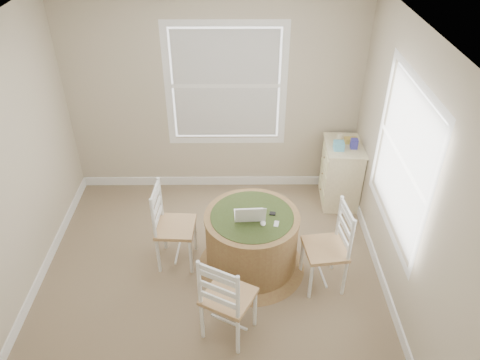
{
  "coord_description": "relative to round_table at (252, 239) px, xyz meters",
  "views": [
    {
      "loc": [
        0.28,
        -3.44,
        3.68
      ],
      "look_at": [
        0.31,
        0.45,
        1.0
      ],
      "focal_mm": 35.0,
      "sensor_mm": 36.0,
      "label": 1
    }
  ],
  "objects": [
    {
      "name": "room",
      "position": [
        -0.26,
        -0.08,
        0.92
      ],
      "size": [
        3.64,
        3.64,
        2.64
      ],
      "color": "#837453",
      "rests_on": "ground"
    },
    {
      "name": "round_table",
      "position": [
        0.0,
        0.0,
        0.0
      ],
      "size": [
        1.16,
        1.16,
        0.7
      ],
      "rotation": [
        0.0,
        0.0,
        -0.2
      ],
      "color": "olive",
      "rests_on": "ground"
    },
    {
      "name": "chair_left",
      "position": [
        -0.8,
        0.1,
        0.09
      ],
      "size": [
        0.42,
        0.44,
        0.95
      ],
      "primitive_type": null,
      "rotation": [
        0.0,
        0.0,
        1.52
      ],
      "color": "white",
      "rests_on": "ground"
    },
    {
      "name": "chair_near",
      "position": [
        -0.23,
        -0.85,
        0.09
      ],
      "size": [
        0.56,
        0.55,
        0.95
      ],
      "primitive_type": null,
      "rotation": [
        0.0,
        0.0,
        2.66
      ],
      "color": "white",
      "rests_on": "ground"
    },
    {
      "name": "chair_right",
      "position": [
        0.73,
        -0.25,
        0.09
      ],
      "size": [
        0.45,
        0.47,
        0.95
      ],
      "primitive_type": null,
      "rotation": [
        0.0,
        0.0,
        -1.44
      ],
      "color": "white",
      "rests_on": "ground"
    },
    {
      "name": "laptop",
      "position": [
        -0.03,
        -0.03,
        0.34
      ],
      "size": [
        0.32,
        0.28,
        0.21
      ],
      "rotation": [
        0.0,
        0.0,
        3.2
      ],
      "color": "white",
      "rests_on": "round_table"
    },
    {
      "name": "mouse",
      "position": [
        0.11,
        -0.12,
        0.32
      ],
      "size": [
        0.07,
        0.1,
        0.03
      ],
      "primitive_type": "ellipsoid",
      "rotation": [
        0.0,
        0.0,
        -0.2
      ],
      "color": "white",
      "rests_on": "round_table"
    },
    {
      "name": "phone",
      "position": [
        0.24,
        -0.13,
        0.32
      ],
      "size": [
        0.06,
        0.1,
        0.02
      ],
      "primitive_type": "cube",
      "rotation": [
        0.0,
        0.0,
        -0.2
      ],
      "color": "#B7BABF",
      "rests_on": "round_table"
    },
    {
      "name": "keys",
      "position": [
        0.21,
        0.02,
        0.32
      ],
      "size": [
        0.07,
        0.06,
        0.02
      ],
      "primitive_type": "cube",
      "rotation": [
        0.0,
        0.0,
        -0.2
      ],
      "color": "black",
      "rests_on": "round_table"
    },
    {
      "name": "corner_chest",
      "position": [
        1.15,
        1.19,
        0.03
      ],
      "size": [
        0.5,
        0.64,
        0.83
      ],
      "rotation": [
        0.0,
        0.0,
        -0.04
      ],
      "color": "#F7E9B9",
      "rests_on": "ground"
    },
    {
      "name": "tissue_box",
      "position": [
        1.05,
        1.08,
        0.5
      ],
      "size": [
        0.13,
        0.13,
        0.1
      ],
      "primitive_type": "cube",
      "rotation": [
        0.0,
        0.0,
        -0.04
      ],
      "color": "#5DB2D4",
      "rests_on": "corner_chest"
    },
    {
      "name": "box_yellow",
      "position": [
        1.24,
        1.25,
        0.48
      ],
      "size": [
        0.15,
        0.11,
        0.06
      ],
      "primitive_type": "cube",
      "rotation": [
        0.0,
        0.0,
        -0.04
      ],
      "color": "gold",
      "rests_on": "corner_chest"
    },
    {
      "name": "box_blue",
      "position": [
        1.25,
        1.11,
        0.51
      ],
      "size": [
        0.08,
        0.08,
        0.12
      ],
      "primitive_type": "cube",
      "rotation": [
        0.0,
        0.0,
        -0.04
      ],
      "color": "#3835A1",
      "rests_on": "corner_chest"
    },
    {
      "name": "cup_cream",
      "position": [
        1.1,
        1.31,
        0.49
      ],
      "size": [
        0.07,
        0.07,
        0.09
      ],
      "primitive_type": "cylinder",
      "color": "beige",
      "rests_on": "corner_chest"
    }
  ]
}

